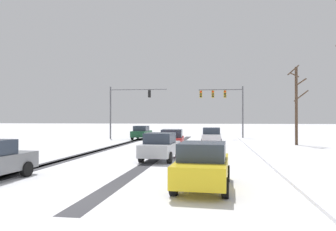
% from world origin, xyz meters
% --- Properties ---
extents(ground_plane, '(300.00, 300.00, 0.00)m').
position_xyz_m(ground_plane, '(0.00, 0.00, 0.00)').
color(ground_plane, white).
extents(wheel_track_left_lane, '(0.70, 35.77, 0.01)m').
position_xyz_m(wheel_track_left_lane, '(-4.24, 16.26, 0.00)').
color(wheel_track_left_lane, '#424247').
rests_on(wheel_track_left_lane, ground).
extents(wheel_track_right_lane, '(0.81, 35.77, 0.01)m').
position_xyz_m(wheel_track_right_lane, '(-3.90, 16.26, 0.00)').
color(wheel_track_right_lane, '#424247').
rests_on(wheel_track_right_lane, ground).
extents(wheel_track_center, '(0.73, 35.77, 0.01)m').
position_xyz_m(wheel_track_center, '(1.18, 16.26, 0.00)').
color(wheel_track_center, '#424247').
rests_on(wheel_track_center, ground).
extents(sidewalk_kerb_right, '(4.00, 35.77, 0.12)m').
position_xyz_m(sidewalk_kerb_right, '(9.59, 14.63, 0.06)').
color(sidewalk_kerb_right, white).
rests_on(sidewalk_kerb_right, ground).
extents(traffic_signal_near_left, '(7.18, 0.49, 6.50)m').
position_xyz_m(traffic_signal_near_left, '(-6.16, 28.59, 4.49)').
color(traffic_signal_near_left, '#56565B').
rests_on(traffic_signal_near_left, ground).
extents(traffic_signal_near_right, '(5.53, 0.65, 6.50)m').
position_xyz_m(traffic_signal_near_right, '(6.01, 30.37, 4.77)').
color(traffic_signal_near_right, '#56565B').
rests_on(traffic_signal_near_right, ground).
extents(car_dark_green_lead, '(1.86, 4.11, 1.62)m').
position_xyz_m(car_dark_green_lead, '(-3.95, 27.53, 0.82)').
color(car_dark_green_lead, '#194C2D').
rests_on(car_dark_green_lead, ground).
extents(car_white_second, '(1.84, 4.10, 1.62)m').
position_xyz_m(car_white_second, '(4.47, 20.92, 0.82)').
color(car_white_second, silver).
rests_on(car_white_second, ground).
extents(car_red_third, '(2.02, 4.19, 1.62)m').
position_xyz_m(car_red_third, '(1.46, 15.33, 0.82)').
color(car_red_third, red).
rests_on(car_red_third, ground).
extents(car_silver_fourth, '(2.02, 4.19, 1.62)m').
position_xyz_m(car_silver_fourth, '(1.61, 9.28, 0.82)').
color(car_silver_fourth, '#B7BABF').
rests_on(car_silver_fourth, ground).
extents(car_yellow_cab_fifth, '(2.00, 4.18, 1.62)m').
position_xyz_m(car_yellow_cab_fifth, '(4.40, 2.15, 0.82)').
color(car_yellow_cab_fifth, yellow).
rests_on(car_yellow_cab_fifth, ground).
extents(bare_tree_sidewalk_mid, '(1.83, 1.75, 7.64)m').
position_xyz_m(bare_tree_sidewalk_mid, '(12.39, 21.80, 3.97)').
color(bare_tree_sidewalk_mid, '#4C3828').
rests_on(bare_tree_sidewalk_mid, ground).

